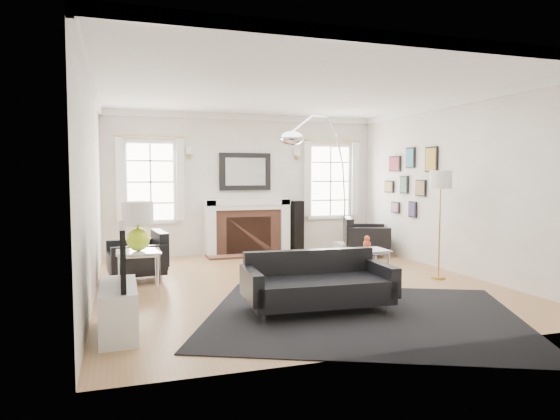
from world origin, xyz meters
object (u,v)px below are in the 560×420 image
object	(u,v)px
sofa	(317,285)
armchair_left	(140,258)
fireplace	(247,227)
arc_floor_lamp	(321,180)
gourd_lamp	(138,223)
coffee_table	(277,258)
armchair_right	(363,238)

from	to	relation	value
sofa	armchair_left	size ratio (longest dim) A/B	1.79
fireplace	arc_floor_lamp	distance (m)	1.90
gourd_lamp	arc_floor_lamp	size ratio (longest dim) A/B	0.23
coffee_table	gourd_lamp	size ratio (longest dim) A/B	1.23
fireplace	coffee_table	xyz separation A→B (m)	(-0.14, -2.39, -0.23)
armchair_right	coffee_table	world-z (taller)	armchair_right
armchair_right	fireplace	bearing A→B (deg)	158.89
fireplace	sofa	distance (m)	4.28
fireplace	gourd_lamp	size ratio (longest dim) A/B	2.68
armchair_right	arc_floor_lamp	xyz separation A→B (m)	(-1.10, -0.45, 1.14)
sofa	arc_floor_lamp	bearing A→B (deg)	66.72
armchair_right	gourd_lamp	size ratio (longest dim) A/B	1.79
armchair_left	coffee_table	size ratio (longest dim) A/B	1.25
armchair_right	arc_floor_lamp	bearing A→B (deg)	-157.94
sofa	armchair_left	bearing A→B (deg)	128.82
armchair_left	arc_floor_lamp	size ratio (longest dim) A/B	0.36
fireplace	coffee_table	size ratio (longest dim) A/B	2.18
fireplace	armchair_right	xyz separation A→B (m)	(2.14, -0.83, -0.20)
fireplace	arc_floor_lamp	world-z (taller)	arc_floor_lamp
armchair_right	arc_floor_lamp	distance (m)	1.64
sofa	coffee_table	xyz separation A→B (m)	(0.10, 1.88, 0.01)
sofa	arc_floor_lamp	world-z (taller)	arc_floor_lamp
coffee_table	gourd_lamp	world-z (taller)	gourd_lamp
coffee_table	arc_floor_lamp	world-z (taller)	arc_floor_lamp
armchair_right	gourd_lamp	bearing A→B (deg)	-153.62
arc_floor_lamp	sofa	bearing A→B (deg)	-113.28
sofa	armchair_left	world-z (taller)	armchair_left
armchair_left	sofa	bearing A→B (deg)	-51.18
fireplace	gourd_lamp	world-z (taller)	gourd_lamp
armchair_left	fireplace	bearing A→B (deg)	41.80
fireplace	coffee_table	world-z (taller)	fireplace
armchair_right	arc_floor_lamp	size ratio (longest dim) A/B	0.41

